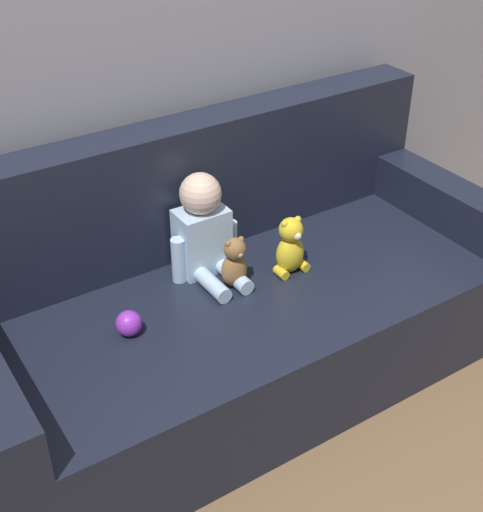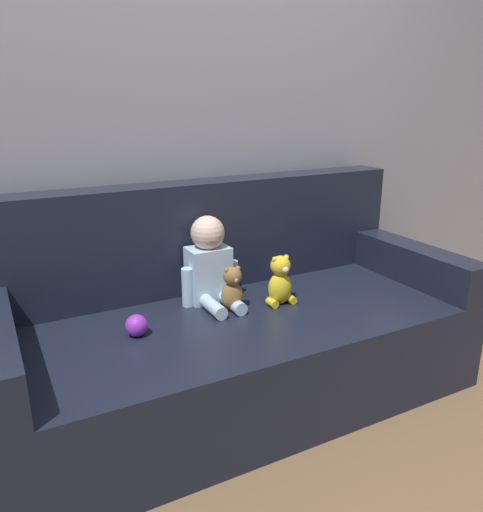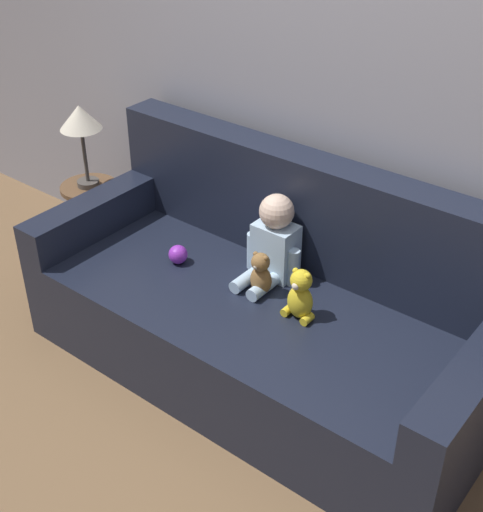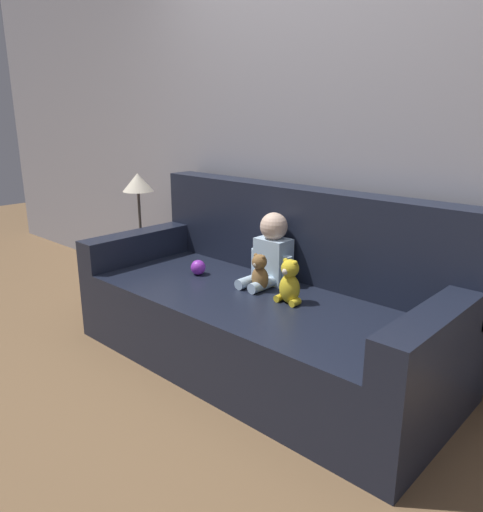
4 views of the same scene
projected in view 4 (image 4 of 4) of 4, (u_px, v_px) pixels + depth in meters
ground_plane at (257, 363)px, 2.83m from camera, size 12.00×12.00×0.00m
wall_back at (323, 125)px, 2.85m from camera, size 8.00×0.05×2.60m
couch at (266, 308)px, 2.79m from camera, size 2.13×0.94×0.96m
person_baby at (271, 253)px, 2.82m from camera, size 0.28×0.32×0.41m
teddy_bear_brown at (260, 273)px, 2.71m from camera, size 0.10×0.10×0.21m
plush_toy_side at (290, 283)px, 2.54m from camera, size 0.14×0.11×0.23m
toy_ball at (198, 267)px, 2.99m from camera, size 0.09×0.09×0.09m
side_table at (139, 205)px, 3.61m from camera, size 0.31×0.31×0.95m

